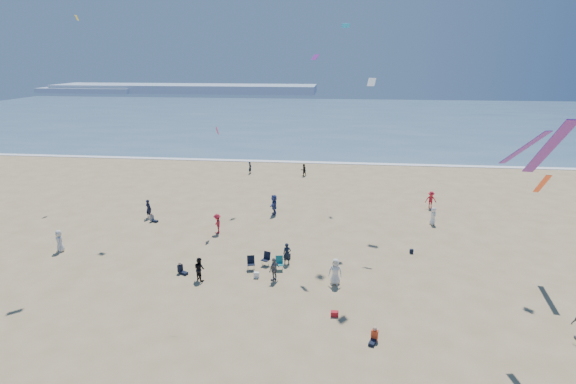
# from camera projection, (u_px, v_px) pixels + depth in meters

# --- Properties ---
(ground) EXTENTS (220.00, 220.00, 0.00)m
(ground) POSITION_uv_depth(u_px,v_px,m) (227.00, 375.00, 21.31)
(ground) COLOR tan
(ground) RESTS_ON ground
(ocean) EXTENTS (220.00, 100.00, 0.06)m
(ocean) POSITION_uv_depth(u_px,v_px,m) (319.00, 117.00, 111.66)
(ocean) COLOR #476B84
(ocean) RESTS_ON ground
(surf_line) EXTENTS (220.00, 1.20, 0.08)m
(surf_line) POSITION_uv_depth(u_px,v_px,m) (303.00, 162.00, 64.10)
(surf_line) COLOR white
(surf_line) RESTS_ON ground
(headland_far) EXTENTS (110.00, 20.00, 3.20)m
(headland_far) POSITION_uv_depth(u_px,v_px,m) (185.00, 88.00, 188.98)
(headland_far) COLOR #7A8EA8
(headland_far) RESTS_ON ground
(headland_near) EXTENTS (40.00, 14.00, 2.00)m
(headland_near) POSITION_uv_depth(u_px,v_px,m) (89.00, 90.00, 188.69)
(headland_near) COLOR #7A8EA8
(headland_near) RESTS_ON ground
(standing_flyers) EXTENTS (35.42, 42.51, 1.95)m
(standing_flyers) POSITION_uv_depth(u_px,v_px,m) (319.00, 240.00, 34.86)
(standing_flyers) COLOR black
(standing_flyers) RESTS_ON ground
(seated_group) EXTENTS (19.90, 28.07, 0.84)m
(seated_group) POSITION_uv_depth(u_px,v_px,m) (238.00, 314.00, 25.63)
(seated_group) COLOR silver
(seated_group) RESTS_ON ground
(chair_cluster) EXTENTS (2.71, 1.56, 1.00)m
(chair_cluster) POSITION_uv_depth(u_px,v_px,m) (265.00, 262.00, 31.91)
(chair_cluster) COLOR black
(chair_cluster) RESTS_ON ground
(white_tote) EXTENTS (0.35, 0.20, 0.40)m
(white_tote) POSITION_uv_depth(u_px,v_px,m) (256.00, 275.00, 30.66)
(white_tote) COLOR white
(white_tote) RESTS_ON ground
(black_backpack) EXTENTS (0.30, 0.22, 0.38)m
(black_backpack) POSITION_uv_depth(u_px,v_px,m) (288.00, 256.00, 33.53)
(black_backpack) COLOR black
(black_backpack) RESTS_ON ground
(cooler) EXTENTS (0.45, 0.30, 0.30)m
(cooler) POSITION_uv_depth(u_px,v_px,m) (335.00, 314.00, 26.13)
(cooler) COLOR red
(cooler) RESTS_ON ground
(navy_bag) EXTENTS (0.28, 0.18, 0.34)m
(navy_bag) POSITION_uv_depth(u_px,v_px,m) (411.00, 251.00, 34.47)
(navy_bag) COLOR black
(navy_bag) RESTS_ON ground
(kites_aloft) EXTENTS (41.82, 42.21, 29.77)m
(kites_aloft) POSITION_uv_depth(u_px,v_px,m) (392.00, 42.00, 27.44)
(kites_aloft) COLOR white
(kites_aloft) RESTS_ON ground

